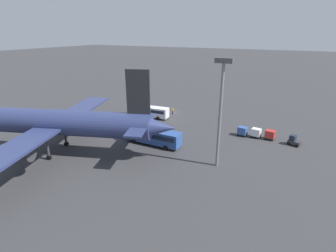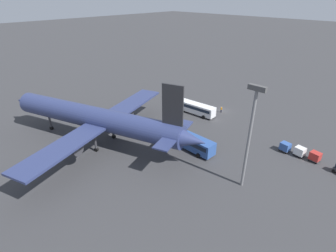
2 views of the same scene
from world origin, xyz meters
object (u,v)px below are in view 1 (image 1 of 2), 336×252
(airplane, at_px, (47,122))
(baggage_tug, at_px, (294,141))
(cargo_cart_red, at_px, (270,134))
(cargo_cart_white, at_px, (256,132))
(cargo_cart_blue, at_px, (242,131))
(shuttle_bus_near, at_px, (148,111))
(shuttle_bus_far, at_px, (153,135))
(worker_person, at_px, (173,111))

(airplane, relative_size, baggage_tug, 17.90)
(cargo_cart_red, bearing_deg, airplane, 35.06)
(cargo_cart_white, bearing_deg, airplane, 37.05)
(cargo_cart_red, xyz_separation_m, cargo_cart_blue, (5.81, 0.55, 0.00))
(shuttle_bus_near, xyz_separation_m, cargo_cart_red, (-31.84, 1.39, -0.64))
(airplane, distance_m, shuttle_bus_near, 28.34)
(shuttle_bus_far, distance_m, cargo_cart_white, 22.96)
(airplane, xyz_separation_m, shuttle_bus_far, (-15.76, -12.35, -4.20))
(baggage_tug, xyz_separation_m, cargo_cart_white, (7.69, -0.71, 0.25))
(cargo_cart_red, distance_m, cargo_cart_blue, 5.84)
(shuttle_bus_far, relative_size, cargo_cart_red, 5.50)
(baggage_tug, xyz_separation_m, cargo_cart_blue, (10.60, -0.37, 0.25))
(airplane, xyz_separation_m, worker_person, (-10.10, -33.29, -5.27))
(cargo_cart_white, height_order, cargo_cart_blue, same)
(shuttle_bus_far, height_order, worker_person, shuttle_bus_far)
(cargo_cart_blue, bearing_deg, cargo_cart_white, -173.38)
(worker_person, distance_m, cargo_cart_blue, 22.65)
(worker_person, relative_size, cargo_cart_red, 0.78)
(worker_person, relative_size, cargo_cart_blue, 0.78)
(shuttle_bus_near, relative_size, shuttle_bus_far, 0.96)
(worker_person, bearing_deg, cargo_cart_red, 165.16)
(shuttle_bus_near, height_order, cargo_cart_red, shuttle_bus_near)
(shuttle_bus_far, bearing_deg, shuttle_bus_near, -54.87)
(shuttle_bus_far, relative_size, worker_person, 7.06)
(shuttle_bus_near, distance_m, cargo_cart_white, 28.99)
(shuttle_bus_far, relative_size, cargo_cart_white, 5.50)
(cargo_cart_white, bearing_deg, cargo_cart_red, -175.77)
(worker_person, xyz_separation_m, cargo_cart_blue, (-21.29, 7.73, 0.32))
(shuttle_bus_far, xyz_separation_m, cargo_cart_blue, (-15.63, -13.20, -0.75))
(shuttle_bus_near, bearing_deg, cargo_cart_white, 172.59)
(shuttle_bus_near, bearing_deg, worker_person, -133.52)
(airplane, relative_size, cargo_cart_red, 21.65)
(baggage_tug, relative_size, worker_person, 1.55)
(airplane, height_order, cargo_cart_red, airplane)
(shuttle_bus_far, bearing_deg, airplane, 38.72)
(shuttle_bus_near, xyz_separation_m, worker_person, (-4.74, -5.80, -0.96))
(shuttle_bus_near, distance_m, worker_person, 7.55)
(cargo_cart_white, bearing_deg, shuttle_bus_near, -3.17)
(airplane, bearing_deg, shuttle_bus_near, -119.75)
(shuttle_bus_far, height_order, cargo_cart_red, shuttle_bus_far)
(airplane, relative_size, shuttle_bus_near, 4.08)
(baggage_tug, height_order, worker_person, baggage_tug)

